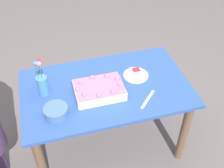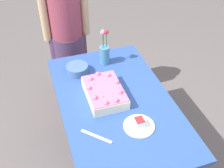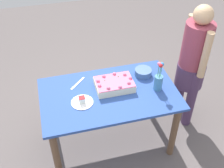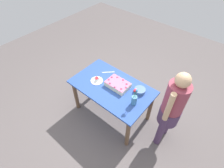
{
  "view_description": "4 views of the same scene",
  "coord_description": "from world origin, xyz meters",
  "px_view_note": "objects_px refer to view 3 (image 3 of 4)",
  "views": [
    {
      "loc": [
        0.41,
        1.64,
        2.29
      ],
      "look_at": [
        -0.04,
        0.04,
        0.81
      ],
      "focal_mm": 45.0,
      "sensor_mm": 36.0,
      "label": 1
    },
    {
      "loc": [
        -1.43,
        0.5,
        2.18
      ],
      "look_at": [
        0.11,
        -0.01,
        0.82
      ],
      "focal_mm": 45.0,
      "sensor_mm": 36.0,
      "label": 2
    },
    {
      "loc": [
        -0.5,
        -2.02,
        2.61
      ],
      "look_at": [
        0.04,
        0.05,
        0.81
      ],
      "focal_mm": 45.0,
      "sensor_mm": 36.0,
      "label": 3
    },
    {
      "loc": [
        1.3,
        -1.53,
        2.86
      ],
      "look_at": [
        0.03,
        -0.04,
        0.86
      ],
      "focal_mm": 28.0,
      "sensor_mm": 36.0,
      "label": 4
    }
  ],
  "objects_px": {
    "cake_knife": "(78,83)",
    "person_standing": "(193,60)",
    "fruit_bowl": "(143,72)",
    "flower_vase": "(158,81)",
    "sheet_cake": "(114,84)",
    "serving_plate_with_slice": "(82,101)"
  },
  "relations": [
    {
      "from": "cake_knife",
      "to": "flower_vase",
      "type": "xyz_separation_m",
      "value": [
        0.77,
        -0.29,
        0.11
      ]
    },
    {
      "from": "cake_knife",
      "to": "serving_plate_with_slice",
      "type": "bearing_deg",
      "value": -135.96
    },
    {
      "from": "cake_knife",
      "to": "person_standing",
      "type": "xyz_separation_m",
      "value": [
        1.26,
        -0.06,
        0.1
      ]
    },
    {
      "from": "cake_knife",
      "to": "person_standing",
      "type": "distance_m",
      "value": 1.27
    },
    {
      "from": "sheet_cake",
      "to": "person_standing",
      "type": "distance_m",
      "value": 0.92
    },
    {
      "from": "serving_plate_with_slice",
      "to": "fruit_bowl",
      "type": "relative_size",
      "value": 1.17
    },
    {
      "from": "sheet_cake",
      "to": "fruit_bowl",
      "type": "xyz_separation_m",
      "value": [
        0.35,
        0.13,
        -0.01
      ]
    },
    {
      "from": "cake_knife",
      "to": "flower_vase",
      "type": "relative_size",
      "value": 0.7
    },
    {
      "from": "serving_plate_with_slice",
      "to": "flower_vase",
      "type": "relative_size",
      "value": 0.66
    },
    {
      "from": "flower_vase",
      "to": "fruit_bowl",
      "type": "relative_size",
      "value": 1.79
    },
    {
      "from": "cake_knife",
      "to": "fruit_bowl",
      "type": "xyz_separation_m",
      "value": [
        0.7,
        -0.04,
        0.03
      ]
    },
    {
      "from": "cake_knife",
      "to": "fruit_bowl",
      "type": "relative_size",
      "value": 1.25
    },
    {
      "from": "person_standing",
      "to": "sheet_cake",
      "type": "bearing_deg",
      "value": 6.28
    },
    {
      "from": "sheet_cake",
      "to": "serving_plate_with_slice",
      "type": "relative_size",
      "value": 1.8
    },
    {
      "from": "serving_plate_with_slice",
      "to": "cake_knife",
      "type": "height_order",
      "value": "serving_plate_with_slice"
    },
    {
      "from": "flower_vase",
      "to": "person_standing",
      "type": "height_order",
      "value": "person_standing"
    },
    {
      "from": "serving_plate_with_slice",
      "to": "cake_knife",
      "type": "relative_size",
      "value": 0.94
    },
    {
      "from": "flower_vase",
      "to": "fruit_bowl",
      "type": "distance_m",
      "value": 0.27
    },
    {
      "from": "serving_plate_with_slice",
      "to": "person_standing",
      "type": "bearing_deg",
      "value": 10.45
    },
    {
      "from": "flower_vase",
      "to": "person_standing",
      "type": "xyz_separation_m",
      "value": [
        0.5,
        0.23,
        -0.0
      ]
    },
    {
      "from": "flower_vase",
      "to": "cake_knife",
      "type": "bearing_deg",
      "value": 159.14
    },
    {
      "from": "cake_knife",
      "to": "person_standing",
      "type": "height_order",
      "value": "person_standing"
    }
  ]
}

